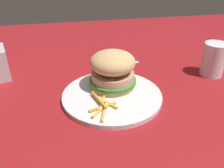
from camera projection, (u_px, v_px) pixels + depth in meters
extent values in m
plane|color=maroon|center=(124.00, 102.00, 0.61)|extent=(1.60, 1.60, 0.00)
cylinder|color=silver|center=(112.00, 96.00, 0.63)|extent=(0.26, 0.26, 0.01)
cylinder|color=tan|center=(113.00, 84.00, 0.66)|extent=(0.12, 0.12, 0.01)
cylinder|color=#387F2D|center=(113.00, 80.00, 0.65)|extent=(0.13, 0.13, 0.01)
cylinder|color=tan|center=(113.00, 76.00, 0.64)|extent=(0.12, 0.12, 0.02)
ellipsoid|color=tan|center=(113.00, 62.00, 0.62)|extent=(0.12, 0.12, 0.06)
cylinder|color=gold|center=(98.00, 100.00, 0.59)|extent=(0.06, 0.03, 0.01)
cylinder|color=gold|center=(99.00, 111.00, 0.55)|extent=(0.05, 0.04, 0.01)
cylinder|color=gold|center=(105.00, 102.00, 0.58)|extent=(0.07, 0.05, 0.01)
cylinder|color=gold|center=(103.00, 101.00, 0.59)|extent=(0.08, 0.03, 0.01)
cylinder|color=gold|center=(104.00, 111.00, 0.55)|extent=(0.08, 0.03, 0.01)
cylinder|color=gold|center=(103.00, 107.00, 0.57)|extent=(0.03, 0.07, 0.01)
cylinder|color=gold|center=(99.00, 100.00, 0.58)|extent=(0.08, 0.03, 0.01)
cube|color=white|center=(115.00, 59.00, 0.84)|extent=(0.13, 0.13, 0.00)
cube|color=silver|center=(123.00, 60.00, 0.84)|extent=(0.06, 0.10, 0.00)
cube|color=silver|center=(104.00, 57.00, 0.85)|extent=(0.04, 0.04, 0.00)
cylinder|color=silver|center=(96.00, 56.00, 0.87)|extent=(0.02, 0.03, 0.00)
cylinder|color=silver|center=(95.00, 56.00, 0.86)|extent=(0.02, 0.03, 0.00)
cylinder|color=silver|center=(95.00, 57.00, 0.85)|extent=(0.02, 0.03, 0.00)
cylinder|color=silver|center=(214.00, 59.00, 0.72)|extent=(0.07, 0.07, 0.10)
cylinder|color=black|center=(212.00, 66.00, 0.73)|extent=(0.06, 0.06, 0.06)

